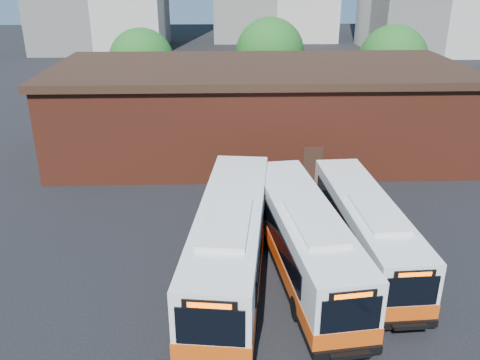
{
  "coord_description": "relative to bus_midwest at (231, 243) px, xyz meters",
  "views": [
    {
      "loc": [
        -2.56,
        -15.51,
        12.73
      ],
      "look_at": [
        -1.8,
        6.73,
        3.33
      ],
      "focal_mm": 38.0,
      "sensor_mm": 36.0,
      "label": 1
    }
  ],
  "objects": [
    {
      "name": "ground",
      "position": [
        2.31,
        -3.74,
        -1.61
      ],
      "size": [
        220.0,
        220.0,
        0.0
      ],
      "primitive_type": "plane",
      "color": "black"
    },
    {
      "name": "tree_mid",
      "position": [
        4.31,
        30.26,
        3.47
      ],
      "size": [
        6.56,
        6.56,
        8.36
      ],
      "color": "#382314",
      "rests_on": "ground"
    },
    {
      "name": "tree_west",
      "position": [
        -7.69,
        28.26,
        3.03
      ],
      "size": [
        6.0,
        6.0,
        7.65
      ],
      "color": "#382314",
      "rests_on": "ground"
    },
    {
      "name": "depot_building",
      "position": [
        2.32,
        16.26,
        1.65
      ],
      "size": [
        28.6,
        12.6,
        6.4
      ],
      "color": "#5F2516",
      "rests_on": "ground"
    },
    {
      "name": "bus_east",
      "position": [
        6.24,
        1.3,
        -0.21
      ],
      "size": [
        2.9,
        11.44,
        3.09
      ],
      "rotation": [
        0.0,
        0.0,
        0.05
      ],
      "color": "silver",
      "rests_on": "ground"
    },
    {
      "name": "tree_east",
      "position": [
        15.31,
        27.26,
        3.22
      ],
      "size": [
        6.24,
        6.24,
        7.96
      ],
      "color": "#382314",
      "rests_on": "ground"
    },
    {
      "name": "bus_midwest",
      "position": [
        0.0,
        0.0,
        0.0
      ],
      "size": [
        4.21,
        13.23,
        3.55
      ],
      "rotation": [
        0.0,
        0.0,
        -0.12
      ],
      "color": "silver",
      "rests_on": "ground"
    },
    {
      "name": "bus_mideast",
      "position": [
        3.24,
        0.22,
        -0.11
      ],
      "size": [
        3.89,
        12.31,
        3.31
      ],
      "rotation": [
        0.0,
        0.0,
        0.12
      ],
      "color": "silver",
      "rests_on": "ground"
    }
  ]
}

